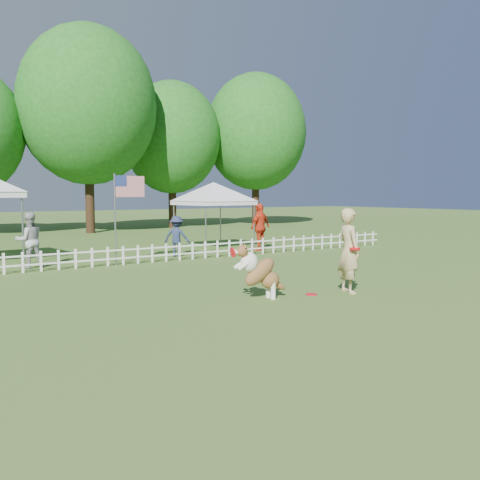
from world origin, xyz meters
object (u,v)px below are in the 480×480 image
(handler, at_px, (349,251))
(flag_pole, at_px, (115,220))
(dog, at_px, (261,272))
(frisbee_on_turf, at_px, (311,294))
(canopy_tent_right, at_px, (214,216))
(spectator_c, at_px, (260,227))
(spectator_b, at_px, (177,236))
(spectator_a, at_px, (29,240))

(handler, height_order, flag_pole, flag_pole)
(dog, distance_m, flag_pole, 7.00)
(frisbee_on_turf, xyz_separation_m, canopy_tent_right, (3.48, 9.76, 1.31))
(spectator_c, bearing_deg, spectator_b, -15.74)
(spectator_a, bearing_deg, dog, 109.79)
(handler, relative_size, flag_pole, 0.67)
(spectator_c, bearing_deg, spectator_a, -14.83)
(frisbee_on_turf, relative_size, spectator_b, 0.17)
(dog, distance_m, spectator_b, 8.16)
(flag_pole, height_order, spectator_c, flag_pole)
(handler, height_order, spectator_b, handler)
(spectator_c, bearing_deg, canopy_tent_right, -71.76)
(spectator_a, xyz_separation_m, spectator_c, (8.71, 0.07, 0.09))
(canopy_tent_right, height_order, spectator_b, canopy_tent_right)
(dog, relative_size, spectator_c, 0.64)
(frisbee_on_turf, distance_m, spectator_b, 8.19)
(dog, xyz_separation_m, canopy_tent_right, (4.71, 9.53, 0.73))
(handler, distance_m, frisbee_on_turf, 1.31)
(flag_pole, height_order, spectator_b, flag_pole)
(dog, bearing_deg, spectator_c, 61.94)
(frisbee_on_turf, bearing_deg, dog, 169.29)
(handler, xyz_separation_m, flag_pole, (-2.58, 7.46, 0.47))
(frisbee_on_turf, xyz_separation_m, spectator_c, (4.59, 8.08, 0.92))
(frisbee_on_turf, distance_m, spectator_c, 9.34)
(frisbee_on_turf, relative_size, flag_pole, 0.09)
(handler, xyz_separation_m, spectator_c, (3.74, 8.36, -0.03))
(spectator_a, distance_m, spectator_c, 8.71)
(spectator_a, relative_size, spectator_b, 1.16)
(handler, xyz_separation_m, spectator_a, (-4.97, 8.30, -0.12))
(spectator_b, bearing_deg, handler, 135.37)
(flag_pole, distance_m, spectator_c, 6.40)
(dog, bearing_deg, handler, -5.45)
(spectator_b, height_order, spectator_c, spectator_c)
(spectator_b, bearing_deg, canopy_tent_right, -101.37)
(spectator_a, height_order, spectator_b, spectator_a)
(dog, relative_size, frisbee_on_turf, 4.71)
(frisbee_on_turf, xyz_separation_m, flag_pole, (-1.73, 7.17, 1.42))
(frisbee_on_turf, height_order, flag_pole, flag_pole)
(spectator_c, bearing_deg, frisbee_on_turf, 45.11)
(handler, relative_size, canopy_tent_right, 0.73)
(frisbee_on_turf, xyz_separation_m, spectator_b, (0.92, 8.11, 0.71))
(handler, relative_size, frisbee_on_turf, 7.61)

